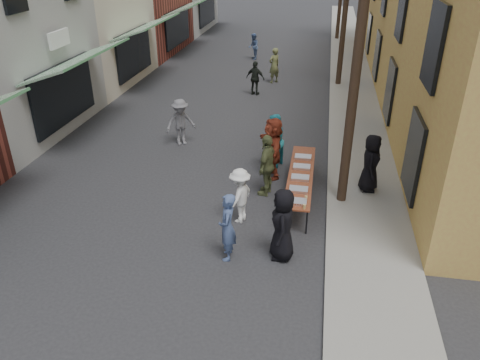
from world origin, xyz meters
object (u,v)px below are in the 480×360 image
(serving_table, at_px, (301,175))
(guest_front_c, at_px, (274,141))
(guest_front_a, at_px, (283,225))
(catering_tray_sausage, at_px, (297,202))
(utility_pole_near, at_px, (359,43))
(server, at_px, (371,163))

(serving_table, distance_m, guest_front_c, 2.18)
(guest_front_a, height_order, guest_front_c, same)
(serving_table, xyz_separation_m, guest_front_c, (-1.00, 1.93, 0.19))
(catering_tray_sausage, height_order, guest_front_a, guest_front_a)
(guest_front_c, bearing_deg, guest_front_a, 29.73)
(utility_pole_near, height_order, server, utility_pole_near)
(serving_table, distance_m, server, 2.08)
(catering_tray_sausage, xyz_separation_m, guest_front_c, (-1.00, 3.58, 0.11))
(guest_front_c, height_order, server, server)
(guest_front_a, bearing_deg, catering_tray_sausage, 164.33)
(catering_tray_sausage, bearing_deg, guest_front_c, 105.67)
(utility_pole_near, relative_size, guest_front_a, 4.99)
(utility_pole_near, xyz_separation_m, guest_front_c, (-2.21, 2.02, -3.60))
(server, bearing_deg, guest_front_a, 152.88)
(utility_pole_near, relative_size, serving_table, 2.25)
(catering_tray_sausage, height_order, guest_front_c, guest_front_c)
(serving_table, xyz_separation_m, catering_tray_sausage, (-0.00, -1.65, 0.08))
(guest_front_a, relative_size, server, 1.04)
(guest_front_a, bearing_deg, guest_front_c, -176.27)
(serving_table, relative_size, guest_front_c, 2.22)
(guest_front_c, bearing_deg, utility_pole_near, 68.41)
(guest_front_a, xyz_separation_m, server, (2.21, 3.60, 0.07))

